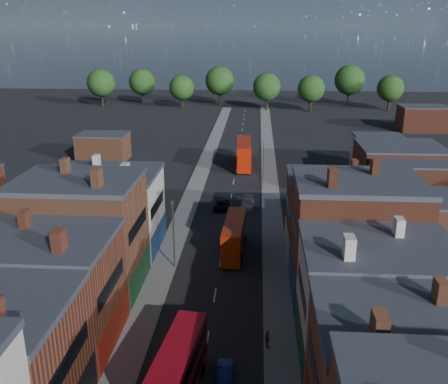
# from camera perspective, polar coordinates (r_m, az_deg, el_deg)

# --- Properties ---
(pavement_west) EXTENTS (3.00, 200.00, 0.12)m
(pavement_west) POSITION_cam_1_polar(r_m,az_deg,el_deg) (77.19, -4.23, -1.78)
(pavement_west) COLOR gray
(pavement_west) RESTS_ON ground
(pavement_east) EXTENTS (3.00, 200.00, 0.12)m
(pavement_east) POSITION_cam_1_polar(r_m,az_deg,el_deg) (76.51, 5.46, -2.01)
(pavement_east) COLOR gray
(pavement_east) RESTS_ON ground
(lamp_post_2) EXTENTS (0.25, 0.70, 8.12)m
(lamp_post_2) POSITION_cam_1_polar(r_m,az_deg,el_deg) (56.91, -5.80, -4.35)
(lamp_post_2) COLOR slate
(lamp_post_2) RESTS_ON ground
(lamp_post_3) EXTENTS (0.25, 0.70, 8.12)m
(lamp_post_3) POSITION_cam_1_polar(r_m,az_deg,el_deg) (84.60, 4.52, 3.32)
(lamp_post_3) COLOR slate
(lamp_post_3) RESTS_ON ground
(bus_0) EXTENTS (3.55, 10.58, 4.48)m
(bus_0) POSITION_cam_1_polar(r_m,az_deg,el_deg) (39.07, -5.46, -19.97)
(bus_0) COLOR #B20A18
(bus_0) RESTS_ON ground
(bus_1) EXTENTS (2.83, 10.02, 4.29)m
(bus_1) POSITION_cam_1_polar(r_m,az_deg,el_deg) (61.12, 1.16, -5.04)
(bus_1) COLOR #BB2A0A
(bus_1) RESTS_ON ground
(bus_2) EXTENTS (3.39, 12.20, 5.23)m
(bus_2) POSITION_cam_1_polar(r_m,az_deg,el_deg) (98.72, 2.27, 4.43)
(bus_2) COLOR #B41C07
(bus_2) RESTS_ON ground
(car_1) EXTENTS (1.41, 3.62, 1.17)m
(car_1) POSITION_cam_1_polar(r_m,az_deg,el_deg) (41.75, 0.10, -20.17)
(car_1) COLOR navy
(car_1) RESTS_ON ground
(car_2) EXTENTS (2.36, 4.68, 1.27)m
(car_2) POSITION_cam_1_polar(r_m,az_deg,el_deg) (76.44, -0.30, -1.48)
(car_2) COLOR black
(car_2) RESTS_ON ground
(car_3) EXTENTS (2.15, 4.75, 1.35)m
(car_3) POSITION_cam_1_polar(r_m,az_deg,el_deg) (77.03, 2.69, -1.31)
(car_3) COLOR silver
(car_3) RESTS_ON ground
(ped_3) EXTENTS (0.67, 1.07, 1.70)m
(ped_3) POSITION_cam_1_polar(r_m,az_deg,el_deg) (45.05, 4.98, -16.39)
(ped_3) COLOR #524E47
(ped_3) RESTS_ON pavement_east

